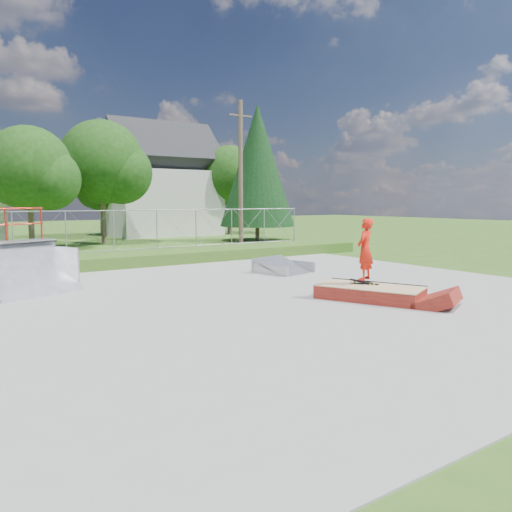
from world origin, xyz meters
The scene contains 16 objects.
ground centered at (0.00, 0.00, 0.00)m, with size 120.00×120.00×0.00m, color #325A19.
concrete_pad centered at (0.00, 0.00, 0.02)m, with size 20.00×16.00×0.04m, color gray.
grass_berm centered at (0.00, 9.50, 0.25)m, with size 24.00×3.00×0.50m, color #325A19.
grind_box centered at (3.01, -1.60, 0.21)m, with size 2.37×3.07×0.41m.
quarter_pipe centered at (-4.50, 4.72, 1.24)m, with size 2.49×2.11×2.49m, color #989A9F, non-canonical shape.
flat_bank_ramp centered at (4.21, 3.81, 0.26)m, with size 1.68×1.79×0.51m, color #989A9F, non-canonical shape.
skateboard centered at (3.10, -1.31, 0.46)m, with size 0.22×0.80×0.02m, color black.
skater centered at (3.10, -1.31, 1.30)m, with size 0.62×0.41×1.69m, color red.
chain_link_fence centered at (0.00, 10.50, 1.40)m, with size 20.00×0.06×1.80m, color gray, non-canonical shape.
gable_house centered at (9.00, 26.00, 3.84)m, with size 8.40×6.08×8.94m.
utility_pole centered at (7.50, 12.00, 4.00)m, with size 0.24×0.24×8.00m, color brown.
tree_left_near centered at (-1.75, 17.83, 4.24)m, with size 4.76×4.48×6.65m.
tree_center centered at (2.78, 19.81, 4.85)m, with size 5.44×5.12×7.60m.
tree_right_far centered at (14.27, 23.82, 4.54)m, with size 5.10×4.80×7.12m.
tree_back_mid centered at (5.21, 27.86, 3.63)m, with size 4.08×3.84×5.70m.
conifer_tree centered at (12.00, 17.00, 5.05)m, with size 5.04×5.04×9.10m.
Camera 1 is at (-7.03, -10.89, 2.70)m, focal length 35.00 mm.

